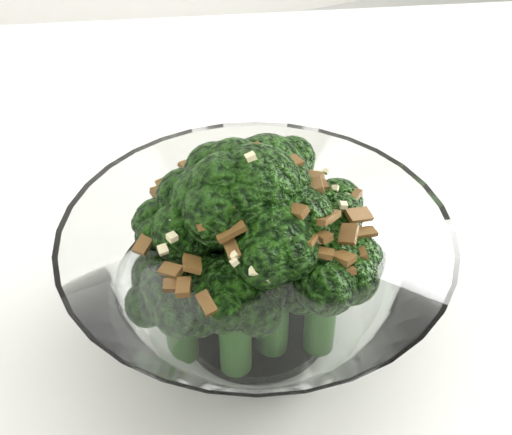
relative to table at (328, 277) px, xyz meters
name	(u,v)px	position (x,y,z in m)	size (l,w,h in m)	color
table	(328,277)	(0.00, 0.00, 0.00)	(1.38, 1.11, 0.75)	white
broccoli_dish	(255,268)	(-0.10, -0.08, 0.13)	(0.24, 0.24, 0.15)	white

